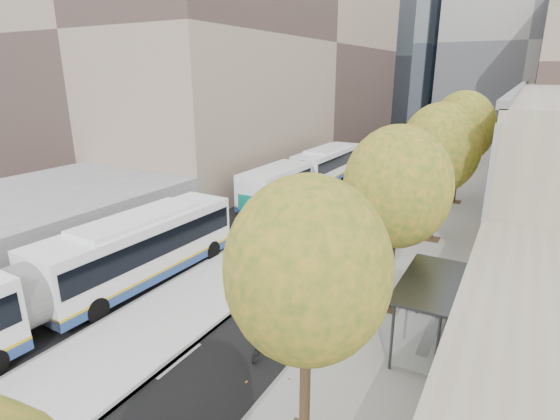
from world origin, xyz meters
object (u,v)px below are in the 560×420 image
Objects in this scene: bus_near at (59,282)px; bus_shelter at (435,293)px; distant_car at (407,136)px; cyclist at (262,333)px; bus_far at (308,172)px.

bus_shelter is at bearing 23.40° from bus_near.
bus_near is at bearing -75.93° from distant_car.
bus_near is at bearing -158.48° from bus_shelter.
bus_near is at bearing -174.87° from cyclist.
bus_far is at bearing 103.14° from cyclist.
bus_shelter is 1.93× the size of cyclist.
bus_far is at bearing -76.25° from distant_car.
bus_near is 22.97m from bus_far.
bus_near is 8.35m from cyclist.
cyclist is (-5.06, -3.23, -1.34)m from bus_shelter.
bus_near is 1.05× the size of bus_far.
distant_car is (-0.10, 57.11, -1.07)m from bus_near.
bus_far is (-13.37, 17.78, -0.59)m from bus_shelter.
bus_far reaches higher than bus_shelter.
bus_shelter reaches higher than distant_car.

